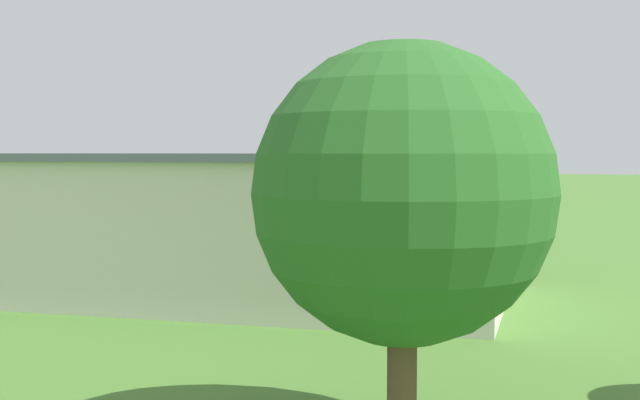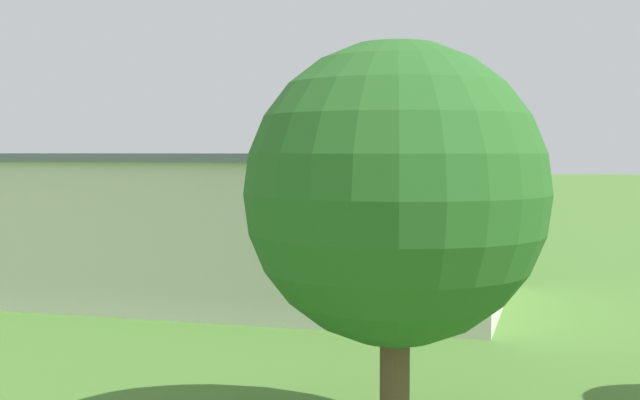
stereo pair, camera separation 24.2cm
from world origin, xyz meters
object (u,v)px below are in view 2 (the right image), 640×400
at_px(biplane, 387,178).
at_px(person_crossing_taxiway, 515,259).
at_px(hangar, 94,221).
at_px(tree_behind_hangar_right, 396,194).

xyz_separation_m(biplane, person_crossing_taxiway, (-12.77, 20.30, -3.87)).
bearing_deg(person_crossing_taxiway, biplane, -57.83).
height_order(hangar, tree_behind_hangar_right, tree_behind_hangar_right).
height_order(person_crossing_taxiway, tree_behind_hangar_right, tree_behind_hangar_right).
bearing_deg(tree_behind_hangar_right, biplane, -75.27).
xyz_separation_m(hangar, biplane, (-6.26, -33.18, 1.26)).
bearing_deg(hangar, person_crossing_taxiway, -145.91).
height_order(hangar, biplane, biplane).
distance_m(hangar, person_crossing_taxiway, 23.12).
bearing_deg(biplane, hangar, 79.31).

